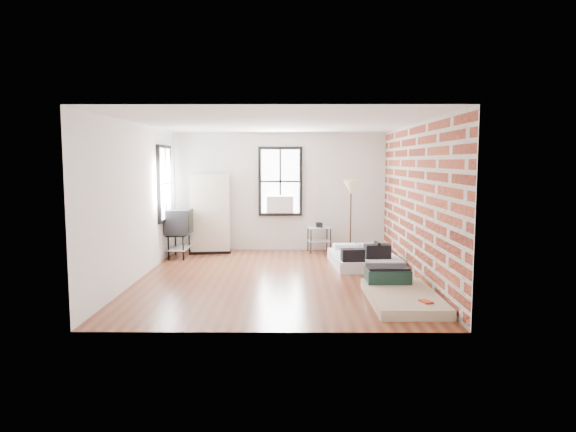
{
  "coord_description": "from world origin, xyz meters",
  "views": [
    {
      "loc": [
        0.26,
        -9.21,
        2.13
      ],
      "look_at": [
        0.2,
        0.3,
        1.11
      ],
      "focal_mm": 32.0,
      "sensor_mm": 36.0,
      "label": 1
    }
  ],
  "objects_px": {
    "floor_lamp": "(351,191)",
    "tv_stand": "(179,223)",
    "mattress_main": "(364,258)",
    "wardrobe": "(210,214)",
    "side_table": "(319,232)",
    "mattress_bare": "(399,291)"
  },
  "relations": [
    {
      "from": "side_table",
      "to": "floor_lamp",
      "type": "distance_m",
      "value": 1.24
    },
    {
      "from": "mattress_bare",
      "to": "floor_lamp",
      "type": "relative_size",
      "value": 1.13
    },
    {
      "from": "wardrobe",
      "to": "mattress_main",
      "type": "bearing_deg",
      "value": -31.44
    },
    {
      "from": "mattress_main",
      "to": "wardrobe",
      "type": "height_order",
      "value": "wardrobe"
    },
    {
      "from": "mattress_bare",
      "to": "tv_stand",
      "type": "bearing_deg",
      "value": 140.14
    },
    {
      "from": "floor_lamp",
      "to": "tv_stand",
      "type": "bearing_deg",
      "value": -172.91
    },
    {
      "from": "mattress_main",
      "to": "tv_stand",
      "type": "bearing_deg",
      "value": 164.26
    },
    {
      "from": "mattress_bare",
      "to": "side_table",
      "type": "distance_m",
      "value": 4.3
    },
    {
      "from": "wardrobe",
      "to": "tv_stand",
      "type": "xyz_separation_m",
      "value": [
        -0.59,
        -0.68,
        -0.14
      ]
    },
    {
      "from": "wardrobe",
      "to": "side_table",
      "type": "relative_size",
      "value": 2.62
    },
    {
      "from": "mattress_main",
      "to": "mattress_bare",
      "type": "relative_size",
      "value": 0.94
    },
    {
      "from": "mattress_main",
      "to": "tv_stand",
      "type": "height_order",
      "value": "tv_stand"
    },
    {
      "from": "tv_stand",
      "to": "wardrobe",
      "type": "bearing_deg",
      "value": 49.45
    },
    {
      "from": "mattress_bare",
      "to": "mattress_main",
      "type": "bearing_deg",
      "value": 93.62
    },
    {
      "from": "tv_stand",
      "to": "side_table",
      "type": "bearing_deg",
      "value": 13.98
    },
    {
      "from": "side_table",
      "to": "wardrobe",
      "type": "bearing_deg",
      "value": -178.42
    },
    {
      "from": "mattress_bare",
      "to": "side_table",
      "type": "height_order",
      "value": "side_table"
    },
    {
      "from": "side_table",
      "to": "tv_stand",
      "type": "xyz_separation_m",
      "value": [
        -3.13,
        -0.75,
        0.3
      ]
    },
    {
      "from": "wardrobe",
      "to": "tv_stand",
      "type": "distance_m",
      "value": 0.91
    },
    {
      "from": "mattress_main",
      "to": "mattress_bare",
      "type": "xyz_separation_m",
      "value": [
        0.18,
        -2.6,
        -0.03
      ]
    },
    {
      "from": "mattress_main",
      "to": "tv_stand",
      "type": "xyz_separation_m",
      "value": [
        -3.96,
        0.82,
        0.62
      ]
    },
    {
      "from": "tv_stand",
      "to": "floor_lamp",
      "type": "bearing_deg",
      "value": 7.65
    }
  ]
}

